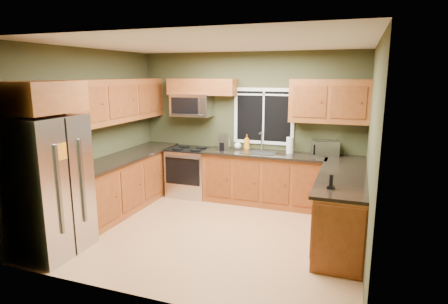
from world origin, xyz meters
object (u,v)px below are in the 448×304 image
Objects in this scene: refrigerator at (48,186)px; paper_towel_roll at (290,145)px; range at (190,172)px; coffee_maker at (223,143)px; microwave at (192,105)px; kettle at (226,144)px; soap_bottle_c at (238,144)px; soap_bottle_a at (247,142)px; toaster_oven at (325,148)px; cordless_phone at (331,184)px.

refrigerator reaches higher than paper_towel_roll.
range is 1.98m from paper_towel_roll.
paper_towel_roll reaches higher than coffee_maker.
range is 1.23× the size of microwave.
soap_bottle_c is at bearing 46.82° from kettle.
soap_bottle_c is at bearing 61.67° from refrigerator.
microwave is 4.55× the size of soap_bottle_c.
paper_towel_roll is 0.80m from soap_bottle_a.
kettle reaches higher than range.
refrigerator is at bearing -137.29° from toaster_oven.
kettle is (-1.74, -0.14, -0.02)m from toaster_oven.
kettle is 0.79× the size of paper_towel_roll.
microwave reaches higher than soap_bottle_a.
kettle is at bearing 137.98° from cordless_phone.
soap_bottle_c is (-1.57, 0.03, -0.05)m from toaster_oven.
toaster_oven is at bearing -1.26° from soap_bottle_a.
paper_towel_roll is at bearing -4.47° from soap_bottle_a.
paper_towel_roll is at bearing 113.82° from cordless_phone.
toaster_oven is 2.82× the size of cordless_phone.
toaster_oven is 1.57m from soap_bottle_c.
toaster_oven is 2.99× the size of soap_bottle_c.
range is at bearing -176.50° from paper_towel_roll.
soap_bottle_c is (0.90, 0.05, -0.71)m from microwave.
range is at bearing -179.77° from kettle.
refrigerator reaches higher than coffee_maker.
microwave reaches higher than coffee_maker.
range is 5.29× the size of cordless_phone.
cordless_phone reaches higher than soap_bottle_c.
kettle is 2.67m from cordless_phone.
cordless_phone is at bearing -35.24° from microwave.
toaster_oven reaches higher than kettle.
range is 2.55m from toaster_oven.
toaster_oven is 1.95m from cordless_phone.
range is 3.27× the size of coffee_maker.
soap_bottle_c is at bearing 11.38° from range.
toaster_oven is (2.47, 0.15, 0.60)m from range.
microwave is (0.69, 2.91, 0.83)m from refrigerator.
kettle is 1.15m from paper_towel_roll.
paper_towel_roll is 0.98m from soap_bottle_c.
coffee_maker is (0.68, -0.14, -0.66)m from microwave.
paper_towel_roll is (1.15, 0.11, 0.03)m from kettle.
coffee_maker is at bearing -11.85° from microwave.
paper_towel_roll is (1.88, 0.11, 0.61)m from range.
kettle is at bearing 0.23° from range.
kettle is (0.73, -0.13, -0.68)m from microwave.
cordless_phone is at bearing -66.18° from paper_towel_roll.
coffee_maker is 2.70m from cordless_phone.
toaster_oven is (3.16, 2.92, 0.17)m from refrigerator.
refrigerator is at bearing -103.34° from microwave.
soap_bottle_a is (1.08, 0.04, -0.65)m from microwave.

